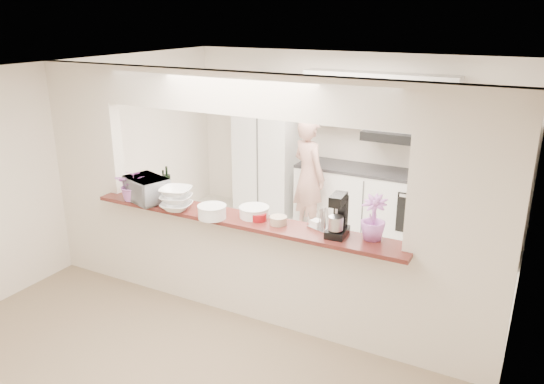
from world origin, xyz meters
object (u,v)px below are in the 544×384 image
Objects in this scene: refrigerator at (493,194)px; toaster_oven at (146,189)px; stand_mixer at (338,217)px; person at (309,177)px.

toaster_oven is at bearing -139.33° from refrigerator.
person reaches higher than stand_mixer.
refrigerator reaches higher than toaster_oven.
person is (-2.37, -0.35, -0.02)m from refrigerator.
person is at bearing 89.62° from toaster_oven.
refrigerator is 4.28× the size of stand_mixer.
stand_mixer is (2.14, 0.09, 0.05)m from toaster_oven.
refrigerator reaches higher than person.
person reaches higher than toaster_oven.
toaster_oven is 0.29× the size of person.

